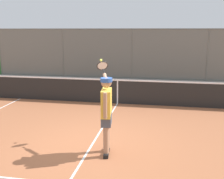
# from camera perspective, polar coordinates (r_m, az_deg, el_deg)

# --- Properties ---
(ground_plane) EXTENTS (60.00, 60.00, 0.00)m
(ground_plane) POSITION_cam_1_polar(r_m,az_deg,el_deg) (6.87, -4.45, -11.89)
(ground_plane) COLOR #A8603D
(fence_backdrop) EXTENTS (19.10, 1.37, 2.92)m
(fence_backdrop) POSITION_cam_1_polar(r_m,az_deg,el_deg) (15.76, 4.45, 7.11)
(fence_backdrop) COLOR slate
(fence_backdrop) RESTS_ON ground
(tennis_net) EXTENTS (10.76, 0.09, 1.07)m
(tennis_net) POSITION_cam_1_polar(r_m,az_deg,el_deg) (10.50, 1.18, -0.36)
(tennis_net) COLOR #2D2D2D
(tennis_net) RESTS_ON ground
(tennis_player) EXTENTS (0.60, 1.43, 2.10)m
(tennis_player) POSITION_cam_1_polar(r_m,az_deg,el_deg) (6.09, -1.21, -4.18)
(tennis_player) COLOR black
(tennis_player) RESTS_ON ground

